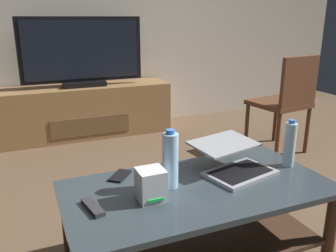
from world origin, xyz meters
TOP-DOWN VIEW (x-y plane):
  - coffee_table at (-0.09, -0.03)m, footprint 1.27×0.65m
  - media_cabinet at (-0.21, 2.27)m, footprint 1.74×0.46m
  - television at (-0.21, 2.25)m, footprint 1.20×0.20m
  - dining_chair at (1.34, 1.05)m, footprint 0.50×0.50m
  - laptop at (0.15, 0.05)m, footprint 0.41×0.42m
  - router_box at (-0.34, -0.06)m, footprint 0.12×0.12m
  - water_bottle_near at (-0.22, 0.02)m, footprint 0.08×0.08m
  - water_bottle_far at (0.47, 0.00)m, footprint 0.06×0.06m
  - cell_phone at (-0.41, 0.22)m, footprint 0.14×0.15m
  - tv_remote at (-0.59, -0.05)m, footprint 0.07×0.17m

SIDE VIEW (x-z plane):
  - media_cabinet at x=-0.21m, z-range 0.00..0.53m
  - coffee_table at x=-0.09m, z-range 0.08..0.52m
  - cell_phone at x=-0.41m, z-range 0.43..0.44m
  - tv_remote at x=-0.59m, z-range 0.43..0.45m
  - laptop at x=0.15m, z-range 0.42..0.57m
  - router_box at x=-0.34m, z-range 0.43..0.57m
  - dining_chair at x=1.34m, z-range 0.06..0.95m
  - water_bottle_far at x=0.47m, z-range 0.43..0.68m
  - water_bottle_near at x=-0.22m, z-range 0.43..0.71m
  - television at x=-0.21m, z-range 0.51..1.20m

